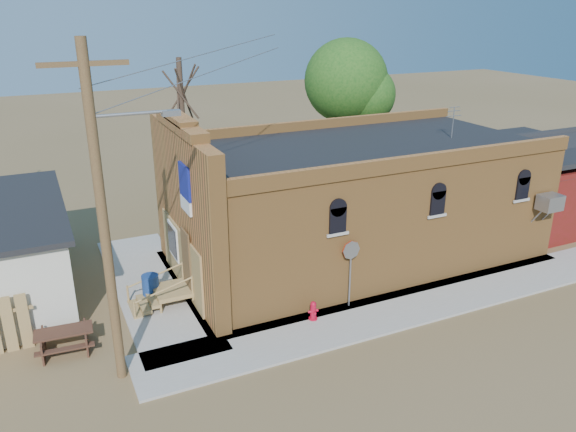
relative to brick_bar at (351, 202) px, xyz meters
name	(u,v)px	position (x,y,z in m)	size (l,w,h in m)	color
ground	(393,329)	(-1.64, -5.49, -2.34)	(120.00, 120.00, 0.00)	brown
sidewalk_south	(414,306)	(-0.14, -4.59, -2.30)	(19.00, 2.20, 0.08)	#9E9991
sidewalk_west	(153,287)	(-7.94, 0.51, -2.30)	(2.60, 10.00, 0.08)	#9E9991
brick_bar	(351,202)	(0.00, 0.00, 0.00)	(16.40, 7.97, 6.30)	#B07335
red_shed	(532,174)	(9.86, 0.01, -0.07)	(5.40, 6.40, 4.30)	#59180F
utility_pole	(105,214)	(-9.79, -4.29, 2.43)	(3.12, 0.26, 9.00)	#533421
tree_bare_near	(181,92)	(-4.64, 7.51, 3.62)	(2.80, 2.80, 7.65)	#413125
tree_leafy	(346,81)	(4.36, 8.01, 3.59)	(4.40, 4.40, 8.15)	#413125
fire_hydrant	(313,311)	(-3.72, -3.99, -1.94)	(0.38, 0.37, 0.65)	#B50A24
stop_sign	(351,256)	(-2.20, -3.69, -0.43)	(0.65, 0.10, 2.38)	gray
trash_barrel	(151,287)	(-8.17, -0.37, -1.81)	(0.58, 0.58, 0.89)	navy
picnic_table	(64,337)	(-11.14, -2.33, -1.89)	(1.72, 1.35, 0.68)	#46281C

